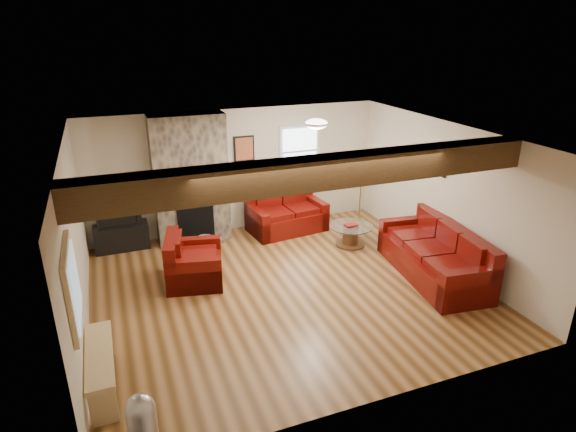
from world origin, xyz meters
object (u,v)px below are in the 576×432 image
Objects in this scene: sofa_three at (433,252)px; armchair_red at (194,259)px; coffee_table at (350,235)px; loveseat at (287,212)px; floor_lamp at (362,162)px; tv_cabinet at (122,237)px; television at (118,213)px.

sofa_three is 2.28× the size of armchair_red.
sofa_three is at bearing -66.22° from coffee_table.
loveseat is 1.91m from floor_lamp.
coffee_table is 0.54× the size of floor_lamp.
floor_lamp reaches higher than loveseat.
armchair_red is at bearing -160.57° from floor_lamp.
television is (0.00, 0.00, 0.48)m from tv_cabinet.
tv_cabinet is (-1.06, 1.74, -0.16)m from armchair_red.
tv_cabinet is at bearing 161.06° from coffee_table.
loveseat is at bearing 128.40° from coffee_table.
armchair_red is 1.20× the size of coffee_table.
floor_lamp reaches higher than coffee_table.
loveseat is 1.92× the size of television.
loveseat is (-1.60, 2.73, -0.04)m from sofa_three.
coffee_table is (3.09, 0.32, -0.20)m from armchair_red.
floor_lamp reaches higher than armchair_red.
loveseat is 2.63m from armchair_red.
coffee_table is 1.72m from floor_lamp.
loveseat is 1.54× the size of tv_cabinet.
armchair_red is (-2.20, -1.44, 0.00)m from loveseat.
television is at bearing 175.62° from floor_lamp.
armchair_red is 0.65× the size of floor_lamp.
television is at bearing 161.06° from coffee_table.
sofa_three reaches higher than tv_cabinet.
tv_cabinet is at bearing 44.00° from armchair_red.
tv_cabinet is at bearing -114.89° from sofa_three.
floor_lamp reaches higher than sofa_three.
loveseat is 3.28m from tv_cabinet.
tv_cabinet is at bearing 0.00° from television.
loveseat is at bearing -5.26° from television.
coffee_table is 4.39m from tv_cabinet.
television reaches higher than loveseat.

